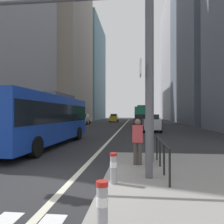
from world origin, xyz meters
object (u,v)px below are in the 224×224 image
Objects in this scene: traffic_signal_gantry at (72,45)px; bollard_right at (113,166)px; car_oncoming_far at (83,119)px; city_bus_red_distant at (142,114)px; bollard_left at (102,204)px; street_lamp_post at (151,31)px; car_receding_near at (151,123)px; city_bus_blue_oncoming at (44,117)px; city_bus_red_receding at (142,115)px; pedestrian_waiting at (138,139)px; car_receding_far at (140,122)px; car_oncoming_mid at (114,118)px.

traffic_signal_gantry reaches higher than bollard_right.
car_oncoming_far is 34.07m from traffic_signal_gantry.
city_bus_red_distant is at bearing 85.71° from traffic_signal_gantry.
car_oncoming_far is 5.40× the size of bollard_left.
street_lamp_post is at bearing 40.74° from traffic_signal_gantry.
bollard_left is at bearing -96.08° from car_receding_near.
city_bus_blue_oncoming is 0.93× the size of city_bus_red_receding.
city_bus_blue_oncoming is at bearing 118.97° from traffic_signal_gantry.
bollard_right is at bearing -93.23° from city_bus_red_receding.
city_bus_red_distant reaches higher than pedestrian_waiting.
city_bus_blue_oncoming is at bearing -99.74° from city_bus_red_distant.
car_receding_far reaches higher than bollard_left.
car_receding_far is (-1.14, -27.81, -0.85)m from city_bus_red_distant.
street_lamp_post is (-0.08, -20.35, 4.29)m from car_receding_far.
city_bus_blue_oncoming is 2.45× the size of car_oncoming_far.
city_bus_red_receding is at bearing 75.27° from city_bus_blue_oncoming.
city_bus_red_distant is 50.56m from traffic_signal_gantry.
city_bus_blue_oncoming is at bearing -81.87° from car_oncoming_far.
car_receding_far is 5.28× the size of bollard_right.
car_oncoming_far is (-4.38, -13.25, -0.00)m from car_oncoming_mid.
city_bus_red_receding is 2.64× the size of car_oncoming_far.
car_oncoming_far reaches higher than bollard_left.
car_receding_near is 2.54× the size of pedestrian_waiting.
traffic_signal_gantry reaches higher than car_oncoming_far.
street_lamp_post is (6.28, -4.51, 3.45)m from city_bus_blue_oncoming.
city_bus_red_distant is at bearing 88.25° from city_bus_red_receding.
bollard_right is at bearing -24.86° from traffic_signal_gantry.
pedestrian_waiting is (5.12, -44.72, 0.10)m from car_oncoming_mid.
car_receding_near is 19.23m from traffic_signal_gantry.
street_lamp_post reaches higher than car_oncoming_mid.
street_lamp_post is at bearing -35.68° from city_bus_blue_oncoming.
city_bus_red_receding is 17.15m from city_bus_red_distant.
car_receding_far is at bearing 83.33° from traffic_signal_gantry.
city_bus_red_distant is at bearing 89.90° from car_receding_near.
car_oncoming_far is 2.64× the size of pedestrian_waiting.
car_receding_near is (7.44, 11.88, -0.85)m from city_bus_blue_oncoming.
car_oncoming_mid is 5.58× the size of bollard_left.
city_bus_red_receding is 2.56× the size of car_oncoming_mid.
car_receding_far is 0.63× the size of traffic_signal_gantry.
bollard_right is 0.49× the size of pedestrian_waiting.
city_bus_blue_oncoming is 0.99× the size of city_bus_red_distant.
street_lamp_post reaches higher than pedestrian_waiting.
car_oncoming_mid is at bearing 115.85° from city_bus_red_receding.
street_lamp_post is (-0.69, -31.02, 3.45)m from city_bus_red_receding.
car_oncoming_mid is at bearing 97.31° from street_lamp_post.
city_bus_red_distant reaches higher than car_receding_far.
car_receding_far reaches higher than bollard_right.
car_oncoming_far is at bearing 106.81° from pedestrian_waiting.
city_bus_red_distant is 20.64m from car_oncoming_far.
bollard_right is at bearing -92.73° from city_bus_red_distant.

